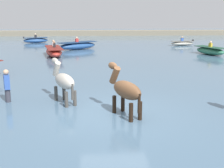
# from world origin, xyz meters

# --- Properties ---
(ground_plane) EXTENTS (120.00, 120.00, 0.00)m
(ground_plane) POSITION_xyz_m (0.00, 0.00, 0.00)
(ground_plane) COLOR #84755B
(water_surface) EXTENTS (90.00, 90.00, 0.37)m
(water_surface) POSITION_xyz_m (0.00, 10.00, 0.19)
(water_surface) COLOR slate
(water_surface) RESTS_ON ground
(horse_lead_pinto) EXTENTS (1.16, 1.73, 1.97)m
(horse_lead_pinto) POSITION_xyz_m (-1.82, 1.34, 1.17)
(horse_lead_pinto) COLOR beige
(horse_lead_pinto) RESTS_ON ground
(horse_trailing_bay) EXTENTS (1.15, 1.80, 2.03)m
(horse_trailing_bay) POSITION_xyz_m (0.31, -0.23, 1.20)
(horse_trailing_bay) COLOR brown
(horse_trailing_bay) RESTS_ON ground
(boat_mid_outer) EXTENTS (3.79, 3.11, 1.16)m
(boat_mid_outer) POSITION_xyz_m (-2.19, 18.25, 0.71)
(boat_mid_outer) COLOR #28518E
(boat_mid_outer) RESTS_ON water_surface
(boat_mid_channel) EXTENTS (2.86, 1.65, 1.05)m
(boat_mid_channel) POSITION_xyz_m (-7.23, 24.79, 0.67)
(boat_mid_channel) COLOR #28518E
(boat_mid_channel) RESTS_ON water_surface
(boat_distant_west) EXTENTS (2.11, 3.01, 1.10)m
(boat_distant_west) POSITION_xyz_m (8.71, 13.97, 0.69)
(boat_distant_west) COLOR #337556
(boat_distant_west) RESTS_ON water_surface
(boat_near_port) EXTENTS (1.99, 4.00, 1.16)m
(boat_near_port) POSITION_xyz_m (-3.81, 13.95, 0.72)
(boat_near_port) COLOR #BC382D
(boat_near_port) RESTS_ON water_surface
(boat_far_offshore) EXTENTS (2.54, 1.12, 0.94)m
(boat_far_offshore) POSITION_xyz_m (8.48, 20.90, 0.61)
(boat_far_offshore) COLOR #B2AD9E
(boat_far_offshore) RESTS_ON water_surface
(person_wading_mid) EXTENTS (0.30, 0.37, 1.63)m
(person_wading_mid) POSITION_xyz_m (-3.96, 1.55, 0.87)
(person_wading_mid) COLOR #383842
(person_wading_mid) RESTS_ON ground
(far_shoreline) EXTENTS (80.00, 2.40, 1.09)m
(far_shoreline) POSITION_xyz_m (0.00, 35.91, 0.55)
(far_shoreline) COLOR gray
(far_shoreline) RESTS_ON ground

